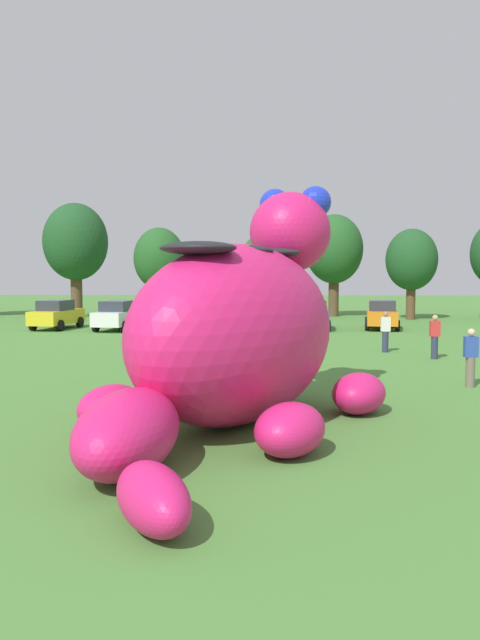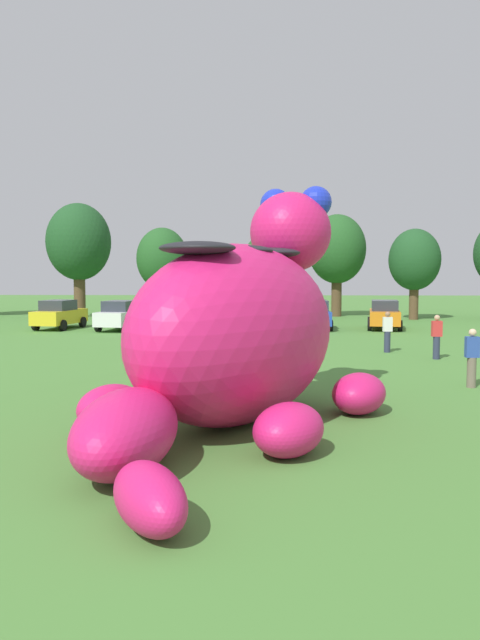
{
  "view_description": "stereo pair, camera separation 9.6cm",
  "coord_description": "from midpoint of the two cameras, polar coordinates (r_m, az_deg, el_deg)",
  "views": [
    {
      "loc": [
        0.74,
        -13.43,
        3.3
      ],
      "look_at": [
        0.32,
        1.17,
        2.19
      ],
      "focal_mm": 34.68,
      "sensor_mm": 36.0,
      "label": 1
    },
    {
      "loc": [
        0.84,
        -13.43,
        3.3
      ],
      "look_at": [
        0.32,
        1.17,
        2.19
      ],
      "focal_mm": 34.68,
      "sensor_mm": 36.0,
      "label": 2
    }
  ],
  "objects": [
    {
      "name": "tree_mid_right",
      "position": [
        45.83,
        15.49,
        5.33
      ],
      "size": [
        3.64,
        3.64,
        6.47
      ],
      "color": "brown",
      "rests_on": "ground"
    },
    {
      "name": "spectator_wandering",
      "position": [
        30.39,
        -0.45,
        -0.29
      ],
      "size": [
        0.38,
        0.26,
        1.71
      ],
      "color": "#726656",
      "rests_on": "ground"
    },
    {
      "name": "tree_mid_left",
      "position": [
        48.54,
        -14.99,
        6.91
      ],
      "size": [
        4.83,
        4.83,
        8.58
      ],
      "color": "brown",
      "rests_on": "ground"
    },
    {
      "name": "tree_centre_right",
      "position": [
        47.99,
        8.62,
        6.42
      ],
      "size": [
        4.39,
        4.39,
        7.79
      ],
      "color": "brown",
      "rests_on": "ground"
    },
    {
      "name": "car_orange",
      "position": [
        37.46,
        12.88,
        0.48
      ],
      "size": [
        2.44,
        4.33,
        1.72
      ],
      "color": "orange",
      "rests_on": "ground"
    },
    {
      "name": "car_white",
      "position": [
        36.57,
        -11.25,
        0.42
      ],
      "size": [
        2.45,
        4.33,
        1.72
      ],
      "color": "white",
      "rests_on": "ground"
    },
    {
      "name": "spectator_by_cars",
      "position": [
        27.33,
        -4.37,
        -0.82
      ],
      "size": [
        0.38,
        0.26,
        1.71
      ],
      "color": "black",
      "rests_on": "ground"
    },
    {
      "name": "spectator_far_side",
      "position": [
        19.07,
        20.37,
        -3.32
      ],
      "size": [
        0.38,
        0.26,
        1.71
      ],
      "color": "#726656",
      "rests_on": "ground"
    },
    {
      "name": "giant_inflatable_creature",
      "position": [
        13.64,
        -0.29,
        -0.98
      ],
      "size": [
        7.26,
        11.08,
        5.57
      ],
      "color": "#E01E6B",
      "rests_on": "ground"
    },
    {
      "name": "car_yellow",
      "position": [
        38.24,
        -16.64,
        0.49
      ],
      "size": [
        2.43,
        4.32,
        1.72
      ],
      "color": "yellow",
      "rests_on": "ground"
    },
    {
      "name": "car_green",
      "position": [
        35.34,
        0.66,
        0.37
      ],
      "size": [
        2.07,
        4.17,
        1.72
      ],
      "color": "#1E7238",
      "rests_on": "ground"
    },
    {
      "name": "ground_plane",
      "position": [
        13.85,
        -1.7,
        -9.45
      ],
      "size": [
        160.0,
        160.0,
        0.0
      ],
      "primitive_type": "plane",
      "color": "#4C8438"
    },
    {
      "name": "spectator_near_inflatable",
      "position": [
        24.91,
        17.42,
        -1.51
      ],
      "size": [
        0.38,
        0.26,
        1.71
      ],
      "color": "#2D334C",
      "rests_on": "ground"
    },
    {
      "name": "car_blue",
      "position": [
        36.77,
        6.56,
        0.49
      ],
      "size": [
        1.97,
        4.12,
        1.72
      ],
      "color": "#2347B7",
      "rests_on": "ground"
    },
    {
      "name": "tree_centre",
      "position": [
        43.64,
        2.22,
        5.26
      ],
      "size": [
        3.46,
        3.46,
        6.14
      ],
      "color": "brown",
      "rests_on": "ground"
    },
    {
      "name": "tree_centre_left",
      "position": [
        45.36,
        -7.51,
        5.58
      ],
      "size": [
        3.72,
        3.72,
        6.61
      ],
      "color": "brown",
      "rests_on": "ground"
    },
    {
      "name": "spectator_mid_field",
      "position": [
        26.52,
        13.17,
        -1.08
      ],
      "size": [
        0.38,
        0.26,
        1.71
      ],
      "color": "#2D334C",
      "rests_on": "ground"
    },
    {
      "name": "car_silver",
      "position": [
        36.43,
        -5.5,
        0.47
      ],
      "size": [
        2.33,
        4.28,
        1.72
      ],
      "color": "#B7BABF",
      "rests_on": "ground"
    }
  ]
}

